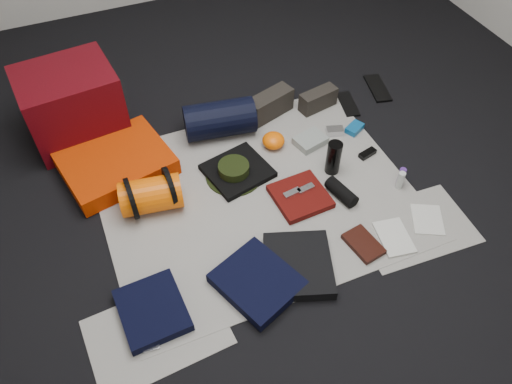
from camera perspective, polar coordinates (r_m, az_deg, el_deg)
name	(u,v)px	position (r m, az deg, el deg)	size (l,w,h in m)	color
floor	(257,197)	(2.67, 0.11, -0.57)	(4.50, 4.50, 0.02)	black
newspaper_mat	(257,195)	(2.66, 0.11, -0.38)	(1.60, 1.30, 0.01)	#B0ADA3
newspaper_sheet_front_left	(157,332)	(2.27, -11.25, -15.42)	(0.58, 0.40, 0.00)	#B0ADA3
newspaper_sheet_front_right	(413,227)	(2.65, 17.55, -3.82)	(0.58, 0.40, 0.00)	#B0ADA3
red_cabinet	(72,105)	(3.06, -20.27, 9.34)	(0.51, 0.43, 0.43)	#53060D
sleeping_pad	(116,163)	(2.85, -15.70, 3.21)	(0.56, 0.46, 0.10)	#C63002
stuff_sack	(151,195)	(2.59, -11.89, -0.34)	(0.18, 0.18, 0.31)	#FC6104
sack_strap_left	(131,199)	(2.58, -14.07, -0.74)	(0.22, 0.22, 0.03)	black
sack_strap_right	(170,187)	(2.59, -9.83, 0.55)	(0.22, 0.22, 0.03)	black
navy_duffel	(220,119)	(2.94, -4.18, 8.30)	(0.21, 0.21, 0.41)	black
boonie_brim	(234,175)	(2.75, -2.53, 1.94)	(0.31, 0.31, 0.01)	black
boonie_crown	(234,170)	(2.72, -2.56, 2.54)	(0.17, 0.17, 0.07)	black
hiking_boot_left	(270,105)	(3.09, 1.60, 9.96)	(0.30, 0.11, 0.15)	#2A2620
hiking_boot_right	(318,99)	(3.17, 7.10, 10.45)	(0.24, 0.09, 0.12)	#2A2620
flip_flop_left	(348,104)	(3.26, 10.44, 9.85)	(0.09, 0.24, 0.01)	black
flip_flop_right	(378,88)	(3.43, 13.73, 11.46)	(0.10, 0.28, 0.02)	black
trousers_navy_a	(152,310)	(2.29, -11.76, -13.08)	(0.28, 0.31, 0.05)	black
trousers_navy_b	(257,282)	(2.31, 0.15, -10.20)	(0.31, 0.35, 0.06)	black
trousers_charcoal	(298,265)	(2.37, 4.87, -8.31)	(0.31, 0.35, 0.06)	black
black_tshirt	(238,171)	(2.76, -2.12, 2.44)	(0.33, 0.30, 0.03)	black
red_shirt	(300,196)	(2.64, 5.08, -0.50)	(0.27, 0.27, 0.04)	#500B08
orange_stuff_sack	(273,141)	(2.89, 2.01, 5.90)	(0.13, 0.13, 0.09)	#FC6104
first_aid_pouch	(310,141)	(2.94, 6.23, 5.87)	(0.18, 0.13, 0.04)	gray
water_bottle	(334,158)	(2.74, 8.86, 3.90)	(0.08, 0.08, 0.20)	black
speaker	(341,192)	(2.66, 9.73, 0.01)	(0.07, 0.07, 0.19)	black
compact_camera	(335,131)	(3.02, 8.99, 6.89)	(0.10, 0.06, 0.04)	silver
cyan_case	(354,128)	(3.06, 11.19, 7.16)	(0.11, 0.07, 0.04)	#0D4F84
toiletry_purple	(401,176)	(2.79, 16.27, 1.75)	(0.04, 0.04, 0.10)	#4D277F
toiletry_clear	(400,180)	(2.76, 16.18, 1.31)	(0.04, 0.04, 0.11)	#B9BEB9
paperback_book	(363,244)	(2.50, 12.17, -5.83)	(0.13, 0.19, 0.03)	black
map_booklet	(394,237)	(2.57, 15.51, -5.01)	(0.15, 0.22, 0.01)	beige
map_printout	(427,219)	(2.70, 19.00, -2.98)	(0.15, 0.19, 0.01)	beige
sunglasses	(367,154)	(2.92, 12.63, 4.32)	(0.11, 0.04, 0.03)	black
key_cluster	(150,343)	(2.25, -11.97, -16.53)	(0.07, 0.07, 0.01)	silver
tape_roll	(239,162)	(2.76, -1.98, 3.46)	(0.05, 0.05, 0.04)	silver
energy_bar_a	(292,193)	(2.62, 4.14, -0.09)	(0.10, 0.04, 0.01)	silver
energy_bar_b	(306,188)	(2.64, 5.71, 0.42)	(0.10, 0.04, 0.01)	silver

